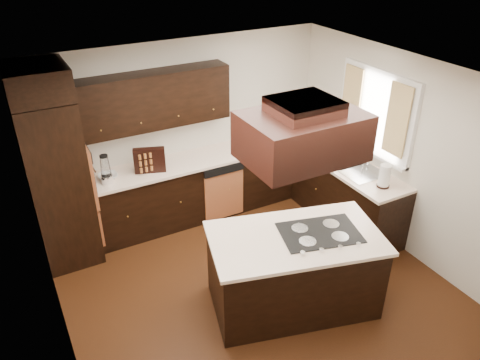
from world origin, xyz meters
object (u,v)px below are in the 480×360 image
Objects in this scene: range_hood at (302,136)px; spice_rack at (150,160)px; oven_column at (59,183)px; island at (293,272)px.

range_hood is 2.60× the size of spice_rack.
oven_column is 2.96m from island.
oven_column is 5.25× the size of spice_rack.
spice_rack is (1.14, 0.01, 0.03)m from oven_column.
oven_column is 1.21× the size of island.
island is 2.37m from spice_rack.
island is 1.67× the size of range_hood.
spice_rack is at bearing 0.73° from oven_column.
spice_rack is (-0.73, 2.27, -1.07)m from range_hood.
range_hood is (-0.13, -0.16, 1.72)m from island.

